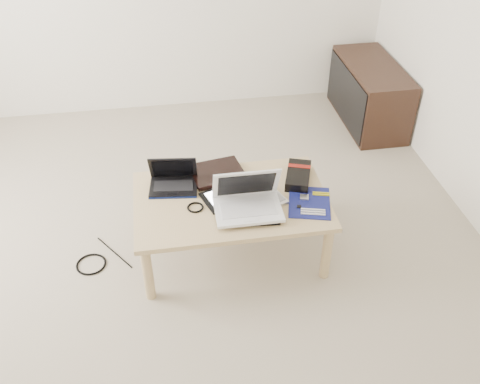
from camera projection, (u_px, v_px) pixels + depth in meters
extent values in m
plane|color=#B0A28E|center=(164.00, 265.00, 3.18)|extent=(4.00, 4.00, 0.00)
cube|color=tan|center=(231.00, 201.00, 3.06)|extent=(1.10, 0.70, 0.03)
cylinder|color=tan|center=(148.00, 273.00, 2.88)|extent=(0.06, 0.06, 0.37)
cylinder|color=tan|center=(327.00, 252.00, 3.01)|extent=(0.06, 0.06, 0.37)
cylinder|color=tan|center=(145.00, 204.00, 3.35)|extent=(0.06, 0.06, 0.37)
cylinder|color=tan|center=(300.00, 189.00, 3.48)|extent=(0.06, 0.06, 0.37)
cube|color=#342015|center=(369.00, 94.00, 4.39)|extent=(0.40, 0.90, 0.50)
cube|color=black|center=(346.00, 95.00, 4.37)|extent=(0.02, 0.86, 0.44)
cube|color=black|center=(217.00, 173.00, 3.22)|extent=(0.34, 0.30, 0.03)
cube|color=black|center=(174.00, 187.00, 3.12)|extent=(0.30, 0.22, 0.02)
cube|color=black|center=(173.00, 186.00, 3.11)|extent=(0.24, 0.13, 0.00)
cube|color=black|center=(173.00, 193.00, 3.06)|extent=(0.06, 0.03, 0.00)
cube|color=black|center=(173.00, 168.00, 3.11)|extent=(0.28, 0.11, 0.18)
cube|color=black|center=(173.00, 169.00, 3.11)|extent=(0.24, 0.09, 0.14)
cube|color=#0D1949|center=(173.00, 198.00, 3.05)|extent=(0.28, 0.05, 0.01)
cube|color=black|center=(227.00, 197.00, 3.05)|extent=(0.32, 0.28, 0.01)
cube|color=silver|center=(227.00, 196.00, 3.05)|extent=(0.25, 0.22, 0.00)
cube|color=#BABABF|center=(273.00, 193.00, 3.08)|extent=(0.14, 0.25, 0.02)
cube|color=#A0A0A5|center=(273.00, 191.00, 3.07)|extent=(0.12, 0.20, 0.00)
cube|color=black|center=(248.00, 211.00, 2.95)|extent=(0.35, 0.27, 0.02)
cube|color=white|center=(248.00, 209.00, 2.93)|extent=(0.37, 0.26, 0.02)
cube|color=white|center=(248.00, 208.00, 2.92)|extent=(0.30, 0.14, 0.00)
cube|color=white|center=(251.00, 219.00, 2.84)|extent=(0.08, 0.04, 0.00)
cube|color=white|center=(246.00, 184.00, 2.91)|extent=(0.37, 0.12, 0.23)
cube|color=black|center=(246.00, 185.00, 2.91)|extent=(0.31, 0.09, 0.18)
cube|color=#0C114E|center=(309.00, 203.00, 3.02)|extent=(0.30, 0.34, 0.01)
cube|color=#BABABF|center=(304.00, 197.00, 3.04)|extent=(0.06, 0.06, 0.01)
cube|color=gold|center=(321.00, 193.00, 3.08)|extent=(0.10, 0.03, 0.01)
cube|color=gold|center=(321.00, 195.00, 3.06)|extent=(0.10, 0.03, 0.01)
cube|color=silver|center=(313.00, 209.00, 2.96)|extent=(0.13, 0.04, 0.01)
cube|color=silver|center=(313.00, 212.00, 2.94)|extent=(0.13, 0.04, 0.01)
cube|color=silver|center=(313.00, 214.00, 2.93)|extent=(0.13, 0.04, 0.01)
cube|color=black|center=(299.00, 206.00, 2.98)|extent=(0.03, 0.03, 0.01)
cube|color=black|center=(298.00, 176.00, 3.18)|extent=(0.22, 0.30, 0.06)
cube|color=maroon|center=(299.00, 166.00, 3.20)|extent=(0.14, 0.08, 0.00)
torus|color=black|center=(195.00, 207.00, 2.98)|extent=(0.12, 0.12, 0.01)
torus|color=black|center=(91.00, 264.00, 3.18)|extent=(0.21, 0.21, 0.01)
cylinder|color=black|center=(114.00, 252.00, 3.27)|extent=(0.22, 0.30, 0.01)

